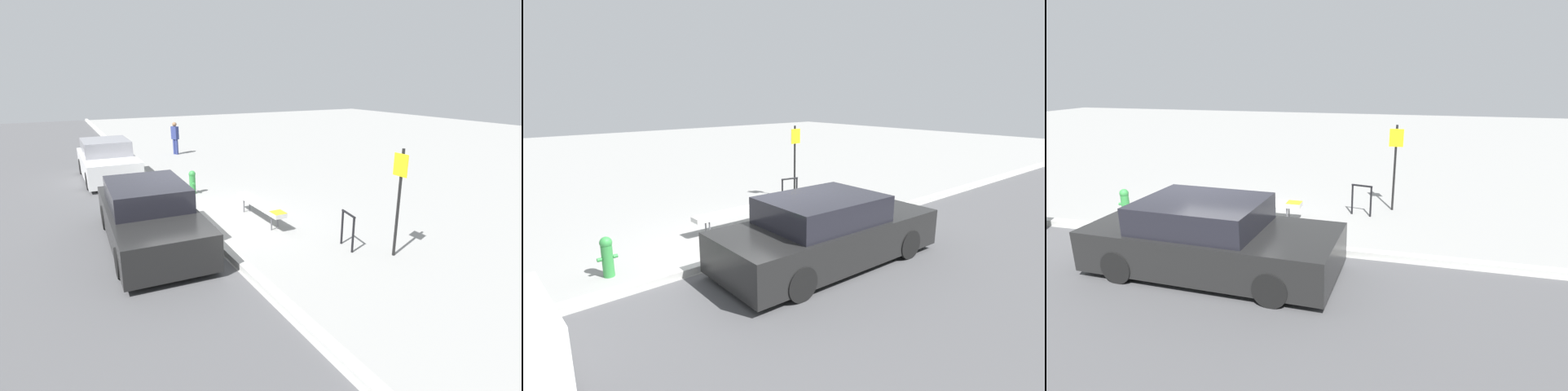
% 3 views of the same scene
% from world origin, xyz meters
% --- Properties ---
extents(ground_plane, '(60.00, 60.00, 0.00)m').
position_xyz_m(ground_plane, '(0.00, 0.00, 0.00)').
color(ground_plane, gray).
extents(curb, '(60.00, 0.20, 0.13)m').
position_xyz_m(curb, '(0.00, 0.00, 0.07)').
color(curb, '#B7B7B2').
rests_on(curb, ground_plane).
extents(bench, '(2.27, 0.33, 0.51)m').
position_xyz_m(bench, '(0.48, 1.61, 0.44)').
color(bench, '#515156').
rests_on(bench, ground_plane).
extents(bike_rack, '(0.55, 0.15, 0.83)m').
position_xyz_m(bike_rack, '(3.00, 2.48, 0.50)').
color(bike_rack, black).
rests_on(bike_rack, ground_plane).
extents(sign_post, '(0.36, 0.08, 2.30)m').
position_xyz_m(sign_post, '(3.77, 3.11, 1.38)').
color(sign_post, black).
rests_on(sign_post, ground_plane).
extents(fire_hydrant, '(0.36, 0.22, 0.77)m').
position_xyz_m(fire_hydrant, '(-2.83, 0.85, 0.41)').
color(fire_hydrant, '#338C3F').
rests_on(fire_hydrant, ground_plane).
extents(pedestrian, '(0.41, 0.33, 1.58)m').
position_xyz_m(pedestrian, '(-10.03, 2.36, 0.84)').
color(pedestrian, navy).
rests_on(pedestrian, ground_plane).
extents(parked_car_near, '(4.70, 1.99, 1.38)m').
position_xyz_m(parked_car_near, '(0.66, -1.31, 0.64)').
color(parked_car_near, black).
rests_on(parked_car_near, ground_plane).
extents(parked_car_far, '(4.25, 1.83, 1.44)m').
position_xyz_m(parked_car_far, '(-6.28, -1.29, 0.66)').
color(parked_car_far, black).
rests_on(parked_car_far, ground_plane).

